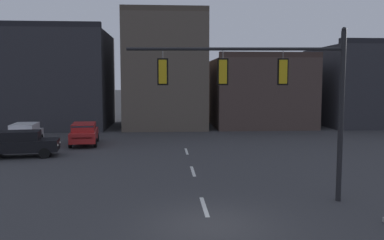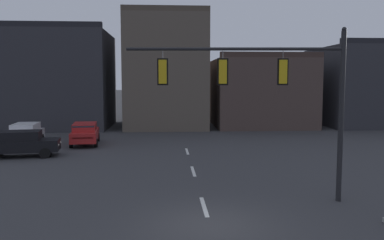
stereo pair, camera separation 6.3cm
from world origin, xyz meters
TOP-DOWN VIEW (x-y plane):
  - ground_plane at (0.00, 0.00)m, footprint 400.00×400.00m
  - lane_centreline at (0.00, 2.00)m, footprint 0.16×26.40m
  - signal_mast_near_side at (2.61, 2.59)m, footprint 8.32×0.79m
  - car_lot_nearside at (-10.34, 12.76)m, footprint 4.62×2.40m
  - car_lot_middle at (-7.36, 17.40)m, footprint 2.30×4.60m
  - car_lot_farside at (-11.58, 17.18)m, footprint 2.20×4.57m
  - building_row at (10.72, 29.84)m, footprint 57.92×12.75m

SIDE VIEW (x-z plane):
  - ground_plane at x=0.00m, z-range 0.00..0.00m
  - lane_centreline at x=0.00m, z-range 0.00..0.01m
  - car_lot_nearside at x=-10.34m, z-range 0.05..1.66m
  - car_lot_middle at x=-7.36m, z-range 0.05..1.66m
  - car_lot_farside at x=-11.58m, z-range 0.05..1.66m
  - building_row at x=10.72m, z-range -1.37..10.08m
  - signal_mast_near_side at x=2.61m, z-range 1.17..7.89m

